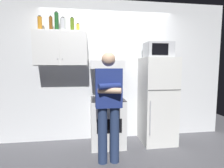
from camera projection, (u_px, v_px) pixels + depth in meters
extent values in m
plane|color=#4C4C51|center=(112.00, 150.00, 2.95)|extent=(7.00, 7.00, 0.00)
cube|color=white|center=(108.00, 71.00, 3.40)|extent=(4.80, 0.10, 2.70)
cube|color=silver|center=(62.00, 49.00, 3.03)|extent=(0.90, 0.34, 0.60)
cube|color=silver|center=(46.00, 48.00, 2.82)|extent=(0.43, 0.01, 0.58)
cube|color=silver|center=(74.00, 48.00, 2.89)|extent=(0.43, 0.01, 0.58)
sphere|color=#B2B2B7|center=(58.00, 59.00, 2.86)|extent=(0.02, 0.02, 0.02)
sphere|color=#B2B2B7|center=(63.00, 59.00, 2.87)|extent=(0.02, 0.02, 0.02)
cube|color=silver|center=(107.00, 122.00, 3.14)|extent=(0.60, 0.60, 0.85)
cube|color=black|center=(107.00, 99.00, 3.10)|extent=(0.59, 0.59, 0.01)
cube|color=black|center=(109.00, 126.00, 2.84)|extent=(0.42, 0.01, 0.24)
cylinder|color=black|center=(101.00, 100.00, 2.96)|extent=(0.16, 0.16, 0.01)
cylinder|color=black|center=(115.00, 99.00, 3.00)|extent=(0.16, 0.16, 0.01)
cylinder|color=black|center=(100.00, 97.00, 3.20)|extent=(0.16, 0.16, 0.01)
cylinder|color=black|center=(113.00, 97.00, 3.23)|extent=(0.16, 0.16, 0.01)
cylinder|color=black|center=(97.00, 106.00, 2.77)|extent=(0.04, 0.02, 0.04)
cylinder|color=black|center=(105.00, 106.00, 2.79)|extent=(0.04, 0.02, 0.04)
cylinder|color=black|center=(114.00, 106.00, 2.81)|extent=(0.04, 0.02, 0.04)
cylinder|color=black|center=(122.00, 105.00, 2.83)|extent=(0.04, 0.02, 0.04)
cube|color=white|center=(107.00, 65.00, 3.12)|extent=(0.60, 0.44, 0.15)
cube|color=white|center=(106.00, 45.00, 3.22)|extent=(0.20, 0.16, 0.60)
cube|color=white|center=(157.00, 100.00, 3.24)|extent=(0.60, 0.60, 1.60)
cube|color=#4C4C4C|center=(165.00, 90.00, 2.91)|extent=(0.59, 0.01, 0.01)
cylinder|color=silver|center=(150.00, 118.00, 2.92)|extent=(0.02, 0.02, 0.60)
cube|color=#B7BABF|center=(158.00, 50.00, 3.16)|extent=(0.48, 0.36, 0.28)
cube|color=black|center=(160.00, 49.00, 2.97)|extent=(0.30, 0.01, 0.20)
cylinder|color=navy|center=(103.00, 135.00, 2.53)|extent=(0.14, 0.14, 0.85)
cylinder|color=navy|center=(115.00, 135.00, 2.56)|extent=(0.14, 0.14, 0.85)
cube|color=navy|center=(109.00, 88.00, 2.47)|extent=(0.38, 0.20, 0.56)
cylinder|color=navy|center=(110.00, 86.00, 2.33)|extent=(0.33, 0.17, 0.08)
cylinder|color=#DBAD89|center=(110.00, 91.00, 2.34)|extent=(0.33, 0.17, 0.08)
sphere|color=#DBAD89|center=(108.00, 59.00, 2.43)|extent=(0.20, 0.20, 0.20)
cylinder|color=#B7721E|center=(40.00, 24.00, 2.97)|extent=(0.07, 0.07, 0.24)
cylinder|color=black|center=(40.00, 16.00, 2.96)|extent=(0.04, 0.04, 0.02)
cylinder|color=#B2B5BA|center=(63.00, 25.00, 2.96)|extent=(0.09, 0.09, 0.22)
cylinder|color=black|center=(63.00, 18.00, 2.95)|extent=(0.05, 0.05, 0.02)
cylinder|color=#4C6B19|center=(72.00, 25.00, 3.01)|extent=(0.07, 0.07, 0.23)
cylinder|color=black|center=(72.00, 18.00, 2.99)|extent=(0.04, 0.04, 0.02)
cylinder|color=brown|center=(51.00, 24.00, 2.99)|extent=(0.06, 0.06, 0.25)
cylinder|color=black|center=(51.00, 16.00, 2.98)|extent=(0.03, 0.03, 0.02)
cylinder|color=gold|center=(78.00, 28.00, 3.03)|extent=(0.06, 0.06, 0.13)
cylinder|color=black|center=(78.00, 24.00, 3.02)|extent=(0.03, 0.03, 0.02)
cylinder|color=#19471E|center=(57.00, 22.00, 2.99)|extent=(0.07, 0.07, 0.32)
cylinder|color=black|center=(56.00, 12.00, 2.97)|extent=(0.04, 0.04, 0.02)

